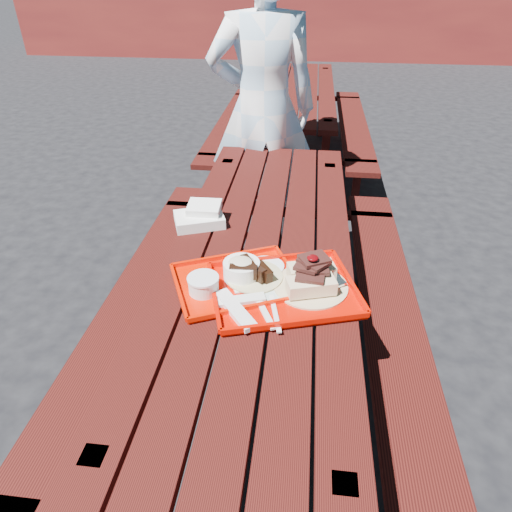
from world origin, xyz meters
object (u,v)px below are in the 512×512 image
Objects in this scene: picnic_table_near at (260,287)px; far_tray at (235,281)px; near_tray at (282,280)px; person at (263,110)px; picnic_table_far at (293,109)px.

far_tray is (-0.06, -0.25, 0.21)m from picnic_table_near.
far_tray is (-0.17, -0.00, -0.02)m from near_tray.
near_tray is (0.10, -0.25, 0.23)m from picnic_table_near.
person is (-0.07, 1.59, 0.17)m from far_tray.
picnic_table_far is 3.06m from near_tray.
near_tray is at bearing -67.20° from picnic_table_near.
picnic_table_far is 4.05× the size of near_tray.
person is (-0.13, -1.46, 0.39)m from picnic_table_far.
far_tray reaches higher than picnic_table_near.
near_tray reaches higher than picnic_table_near.
picnic_table_near is at bearing 112.80° from near_tray.
far_tray reaches higher than picnic_table_far.
person is at bearing -95.22° from picnic_table_far.
picnic_table_far is 1.51m from person.
picnic_table_near is 1.40m from person.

